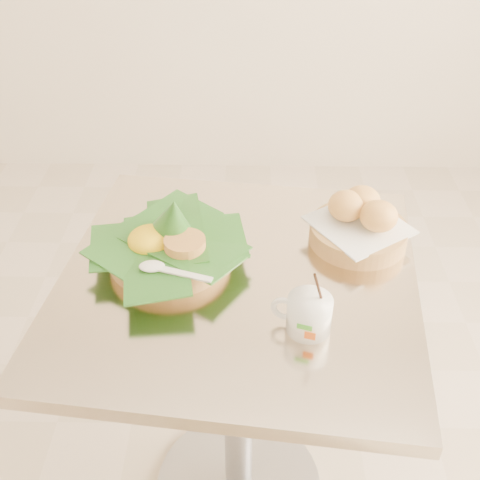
{
  "coord_description": "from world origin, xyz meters",
  "views": [
    {
      "loc": [
        0.12,
        -0.89,
        1.51
      ],
      "look_at": [
        0.1,
        0.05,
        0.82
      ],
      "focal_mm": 45.0,
      "sensor_mm": 36.0,
      "label": 1
    }
  ],
  "objects_px": {
    "cafe_table": "(238,352)",
    "coffee_mug": "(308,313)",
    "rice_basket": "(169,242)",
    "bread_basket": "(360,223)"
  },
  "relations": [
    {
      "from": "cafe_table",
      "to": "coffee_mug",
      "type": "relative_size",
      "value": 5.66
    },
    {
      "from": "cafe_table",
      "to": "coffee_mug",
      "type": "distance_m",
      "value": 0.32
    },
    {
      "from": "rice_basket",
      "to": "bread_basket",
      "type": "height_order",
      "value": "rice_basket"
    },
    {
      "from": "cafe_table",
      "to": "coffee_mug",
      "type": "bearing_deg",
      "value": -49.47
    },
    {
      "from": "cafe_table",
      "to": "rice_basket",
      "type": "xyz_separation_m",
      "value": [
        -0.14,
        0.05,
        0.26
      ]
    },
    {
      "from": "cafe_table",
      "to": "rice_basket",
      "type": "height_order",
      "value": "rice_basket"
    },
    {
      "from": "bread_basket",
      "to": "coffee_mug",
      "type": "height_order",
      "value": "coffee_mug"
    },
    {
      "from": "rice_basket",
      "to": "bread_basket",
      "type": "relative_size",
      "value": 1.28
    },
    {
      "from": "cafe_table",
      "to": "coffee_mug",
      "type": "xyz_separation_m",
      "value": [
        0.13,
        -0.15,
        0.26
      ]
    },
    {
      "from": "bread_basket",
      "to": "coffee_mug",
      "type": "relative_size",
      "value": 1.77
    }
  ]
}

